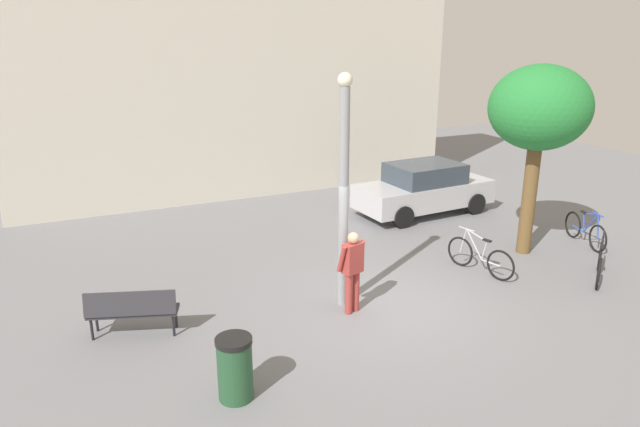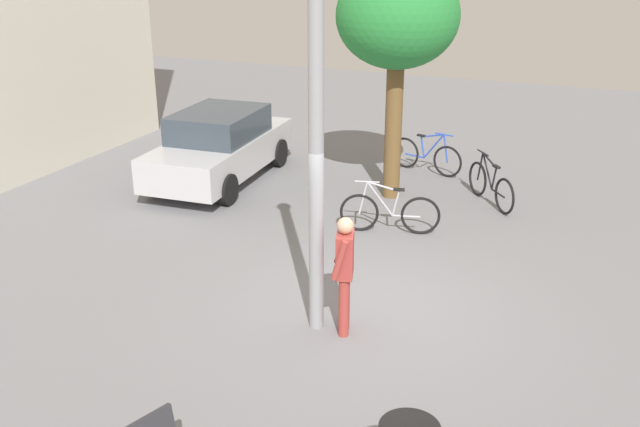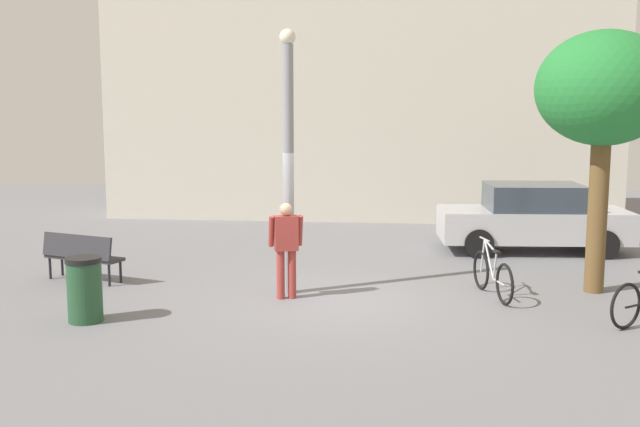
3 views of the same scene
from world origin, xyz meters
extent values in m
plane|color=slate|center=(0.00, 0.00, 0.00)|extent=(36.00, 36.00, 0.00)
cube|color=beige|center=(0.00, 9.68, 4.46)|extent=(14.72, 2.00, 8.93)
cylinder|color=gray|center=(-0.74, 0.49, 2.18)|extent=(0.20, 0.20, 4.36)
sphere|color=#F2EACC|center=(-0.74, 0.49, 4.48)|extent=(0.28, 0.28, 0.28)
cylinder|color=#9E3833|center=(-0.82, 0.06, 0.42)|extent=(0.14, 0.14, 0.85)
cylinder|color=#9E3833|center=(-0.63, 0.12, 0.42)|extent=(0.14, 0.14, 0.85)
cube|color=#9E3833|center=(-0.72, 0.09, 1.15)|extent=(0.45, 0.33, 0.60)
sphere|color=tan|center=(-0.72, 0.09, 1.56)|extent=(0.22, 0.22, 0.22)
cylinder|color=#9E3833|center=(-0.97, 0.06, 1.18)|extent=(0.15, 0.25, 0.55)
cylinder|color=#9E3833|center=(-0.50, 0.21, 1.18)|extent=(0.15, 0.25, 0.55)
cube|color=#2D2D33|center=(-4.74, 1.00, 0.45)|extent=(1.66, 0.93, 0.06)
cube|color=#2D2D33|center=(-4.80, 0.82, 0.70)|extent=(1.55, 0.64, 0.44)
cylinder|color=black|center=(-5.37, 1.38, 0.21)|extent=(0.05, 0.05, 0.42)
cylinder|color=black|center=(-4.01, 0.92, 0.21)|extent=(0.05, 0.05, 0.42)
cylinder|color=black|center=(-5.47, 1.08, 0.21)|extent=(0.05, 0.05, 0.42)
cylinder|color=black|center=(-4.11, 0.61, 0.21)|extent=(0.05, 0.05, 0.42)
cylinder|color=brown|center=(4.70, 1.13, 1.40)|extent=(0.34, 0.34, 2.80)
ellipsoid|color=#257D35|center=(4.70, 1.13, 3.62)|extent=(2.35, 2.35, 2.00)
torus|color=black|center=(6.38, 0.36, 0.36)|extent=(0.24, 0.70, 0.71)
torus|color=black|center=(6.69, 1.42, 0.36)|extent=(0.24, 0.70, 0.71)
cylinder|color=blue|center=(6.48, 0.72, 0.64)|extent=(0.17, 0.49, 0.64)
cylinder|color=blue|center=(6.50, 0.76, 0.88)|extent=(0.20, 0.57, 0.18)
cylinder|color=blue|center=(6.56, 0.99, 0.57)|extent=(0.07, 0.14, 0.48)
cylinder|color=blue|center=(6.62, 1.18, 0.33)|extent=(0.17, 0.49, 0.04)
cylinder|color=blue|center=(6.40, 0.43, 0.64)|extent=(0.08, 0.17, 0.63)
cube|color=black|center=(6.58, 1.04, 0.83)|extent=(0.13, 0.21, 0.04)
cylinder|color=blue|center=(6.42, 0.49, 0.95)|extent=(0.15, 0.43, 0.03)
torus|color=black|center=(2.70, 1.11, 0.36)|extent=(0.23, 0.70, 0.71)
torus|color=black|center=(2.98, 0.05, 0.36)|extent=(0.23, 0.70, 0.71)
cylinder|color=#ADADB7|center=(2.79, 0.76, 0.64)|extent=(0.16, 0.49, 0.64)
cylinder|color=#ADADB7|center=(2.80, 0.71, 0.88)|extent=(0.18, 0.57, 0.18)
cylinder|color=#ADADB7|center=(2.86, 0.48, 0.57)|extent=(0.07, 0.14, 0.48)
cylinder|color=#ADADB7|center=(2.92, 0.29, 0.33)|extent=(0.16, 0.49, 0.04)
cylinder|color=#ADADB7|center=(2.72, 1.05, 0.64)|extent=(0.08, 0.17, 0.63)
cube|color=black|center=(2.88, 0.43, 0.83)|extent=(0.13, 0.21, 0.04)
cylinder|color=#ADADB7|center=(2.73, 0.98, 0.95)|extent=(0.14, 0.43, 0.03)
torus|color=black|center=(5.45, -0.49, 0.36)|extent=(0.59, 0.48, 0.71)
torus|color=black|center=(4.59, -1.17, 0.36)|extent=(0.59, 0.48, 0.71)
cylinder|color=black|center=(5.16, -0.72, 0.64)|extent=(0.41, 0.34, 0.64)
cylinder|color=black|center=(5.13, -0.75, 0.88)|extent=(0.48, 0.39, 0.18)
cylinder|color=black|center=(4.94, -0.89, 0.57)|extent=(0.13, 0.11, 0.48)
cylinder|color=black|center=(4.79, -1.02, 0.33)|extent=(0.41, 0.34, 0.04)
cylinder|color=black|center=(5.40, -0.53, 0.64)|extent=(0.15, 0.13, 0.63)
cube|color=black|center=(4.90, -0.92, 0.83)|extent=(0.21, 0.19, 0.04)
cylinder|color=black|center=(5.35, -0.57, 0.95)|extent=(0.36, 0.30, 0.03)
cube|color=#B7B7BC|center=(4.25, 4.88, 0.62)|extent=(4.30, 1.96, 0.70)
cube|color=#333D47|center=(4.25, 4.88, 1.25)|extent=(2.19, 1.69, 0.60)
cylinder|color=black|center=(5.54, 5.77, 0.32)|extent=(0.65, 0.26, 0.64)
cylinder|color=black|center=(5.64, 4.17, 0.32)|extent=(0.65, 0.26, 0.64)
cylinder|color=black|center=(2.85, 5.60, 0.32)|extent=(0.65, 0.26, 0.64)
cylinder|color=black|center=(2.95, 4.00, 0.32)|extent=(0.65, 0.26, 0.64)
cylinder|color=#234C2D|center=(-3.61, -1.63, 0.47)|extent=(0.53, 0.53, 0.93)
cylinder|color=black|center=(-3.61, -1.63, 0.97)|extent=(0.56, 0.56, 0.08)
camera|label=1|loc=(-5.53, -8.86, 5.31)|focal=31.89mm
camera|label=2|loc=(-8.68, -2.91, 5.07)|focal=40.16mm
camera|label=3|loc=(1.20, -12.56, 3.34)|focal=42.47mm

